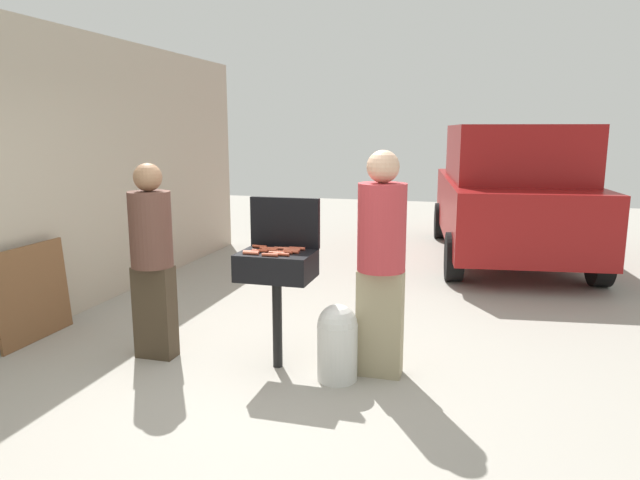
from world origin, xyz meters
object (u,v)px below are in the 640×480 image
(hot_dog_14, at_px, (270,249))
(hot_dog_9, at_px, (251,253))
(hot_dog_5, at_px, (281,254))
(person_right, at_px, (381,256))
(hot_dog_1, at_px, (282,248))
(hot_dog_13, at_px, (297,248))
(hot_dog_6, at_px, (284,252))
(propane_tank, at_px, (337,341))
(hot_dog_0, at_px, (292,250))
(hot_dog_4, at_px, (268,248))
(hot_dog_10, at_px, (277,253))
(hot_dog_11, at_px, (269,250))
(hot_dog_8, at_px, (251,252))
(hot_dog_3, at_px, (260,251))
(hot_dog_12, at_px, (270,255))
(leaning_board, at_px, (33,293))
(hot_dog_2, at_px, (291,252))
(person_left, at_px, (152,254))
(parked_minivan, at_px, (510,192))
(bbq_grill, at_px, (277,270))
(hot_dog_7, at_px, (260,247))

(hot_dog_14, bearing_deg, hot_dog_9, -119.11)
(hot_dog_5, height_order, person_right, person_right)
(hot_dog_1, height_order, hot_dog_13, same)
(hot_dog_6, bearing_deg, propane_tank, -9.31)
(hot_dog_0, bearing_deg, hot_dog_13, 72.49)
(hot_dog_4, xyz_separation_m, hot_dog_13, (0.23, 0.07, 0.00))
(hot_dog_10, distance_m, hot_dog_11, 0.13)
(hot_dog_14, bearing_deg, hot_dog_10, -50.70)
(hot_dog_0, relative_size, hot_dog_1, 1.00)
(hot_dog_1, xyz_separation_m, hot_dog_9, (-0.18, -0.24, 0.00))
(hot_dog_8, bearing_deg, hot_dog_14, 51.65)
(hot_dog_3, height_order, hot_dog_12, same)
(hot_dog_14, bearing_deg, hot_dog_5, -46.49)
(hot_dog_1, xyz_separation_m, leaning_board, (-2.44, -0.10, -0.54))
(hot_dog_13, height_order, person_right, person_right)
(hot_dog_8, distance_m, person_right, 1.04)
(hot_dog_4, height_order, person_right, person_right)
(hot_dog_2, distance_m, person_left, 1.22)
(hot_dog_3, bearing_deg, leaning_board, 179.15)
(hot_dog_0, bearing_deg, hot_dog_11, -160.51)
(person_right, bearing_deg, hot_dog_12, 9.57)
(hot_dog_6, relative_size, hot_dog_10, 1.00)
(hot_dog_3, height_order, parked_minivan, parked_minivan)
(hot_dog_6, relative_size, hot_dog_13, 1.00)
(hot_dog_2, height_order, person_right, person_right)
(hot_dog_14, bearing_deg, hot_dog_8, -128.35)
(hot_dog_10, xyz_separation_m, hot_dog_13, (0.10, 0.22, 0.00))
(hot_dog_4, relative_size, hot_dog_11, 1.00)
(bbq_grill, relative_size, propane_tank, 1.59)
(hot_dog_2, distance_m, hot_dog_3, 0.25)
(hot_dog_5, relative_size, person_left, 0.08)
(bbq_grill, bearing_deg, hot_dog_1, 78.43)
(hot_dog_10, relative_size, leaning_board, 0.14)
(hot_dog_5, height_order, hot_dog_14, same)
(hot_dog_11, relative_size, hot_dog_13, 1.00)
(propane_tank, bearing_deg, person_right, 32.49)
(hot_dog_7, distance_m, hot_dog_10, 0.31)
(hot_dog_13, height_order, parked_minivan, parked_minivan)
(hot_dog_4, bearing_deg, leaning_board, -178.36)
(hot_dog_12, distance_m, person_right, 0.87)
(bbq_grill, xyz_separation_m, hot_dog_0, (0.11, 0.06, 0.16))
(hot_dog_3, distance_m, leaning_board, 2.36)
(hot_dog_10, height_order, parked_minivan, parked_minivan)
(hot_dog_0, bearing_deg, hot_dog_12, -115.60)
(hot_dog_9, relative_size, hot_dog_13, 1.00)
(hot_dog_6, distance_m, propane_tank, 0.82)
(hot_dog_1, height_order, hot_dog_11, same)
(hot_dog_11, bearing_deg, person_left, -176.02)
(hot_dog_14, height_order, parked_minivan, parked_minivan)
(hot_dog_6, bearing_deg, parked_minivan, 68.68)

